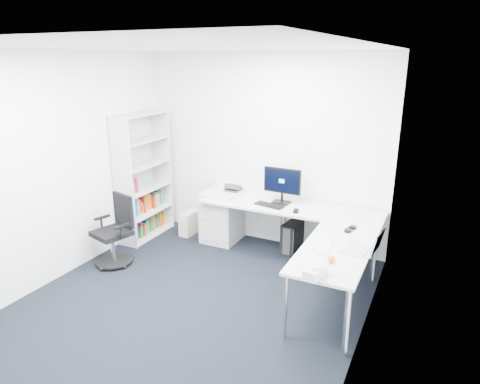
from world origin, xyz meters
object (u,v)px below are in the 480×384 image
at_px(l_desk, 280,240).
at_px(bookshelf, 143,177).
at_px(task_chair, 111,231).
at_px(laptop, 357,238).
at_px(monitor, 282,185).

height_order(l_desk, bookshelf, bookshelf).
distance_m(task_chair, laptop, 3.09).
distance_m(bookshelf, task_chair, 1.09).
xyz_separation_m(task_chair, laptop, (3.05, 0.26, 0.38)).
bearing_deg(laptop, task_chair, -168.95).
xyz_separation_m(l_desk, bookshelf, (-2.17, 0.05, 0.58)).
relative_size(l_desk, task_chair, 2.67).
bearing_deg(bookshelf, laptop, -12.15).
relative_size(bookshelf, laptop, 5.30).
bearing_deg(bookshelf, monitor, 9.82).
height_order(task_chair, monitor, monitor).
xyz_separation_m(monitor, laptop, (1.21, -1.05, -0.13)).
xyz_separation_m(bookshelf, task_chair, (0.20, -0.96, -0.47)).
bearing_deg(laptop, bookshelf, 174.06).
distance_m(l_desk, task_chair, 2.18).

